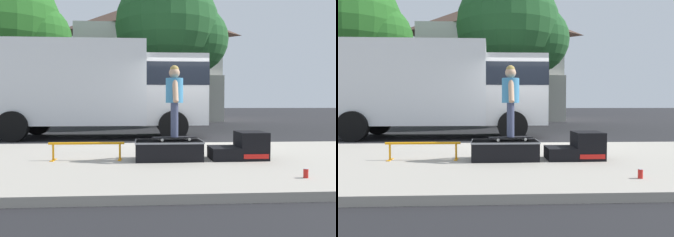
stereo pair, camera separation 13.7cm
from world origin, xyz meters
TOP-DOWN VIEW (x-y plane):
  - ground_plane at (0.00, 0.00)m, footprint 140.00×140.00m
  - sidewalk_slab at (0.00, -3.00)m, footprint 50.00×5.00m
  - skate_box at (-0.95, -3.15)m, footprint 1.19×0.68m
  - kicker_ramp at (0.40, -3.15)m, footprint 1.00×0.62m
  - grind_rail at (-2.40, -3.10)m, footprint 1.33×0.28m
  - skateboard at (-0.85, -3.15)m, footprint 0.80×0.35m
  - skater_kid at (-0.85, -3.15)m, footprint 0.31×0.65m
  - soda_can at (0.80, -4.78)m, footprint 0.07×0.07m
  - box_truck at (-2.84, 2.20)m, footprint 6.91×2.63m
  - street_tree_main at (-0.03, 7.03)m, footprint 5.30×4.82m
  - street_tree_neighbour at (-7.28, 6.92)m, footprint 5.26×4.79m
  - house_behind at (-1.09, 15.30)m, footprint 9.54×8.22m

SIDE VIEW (x-z plane):
  - ground_plane at x=0.00m, z-range 0.00..0.00m
  - sidewalk_slab at x=0.00m, z-range 0.00..0.12m
  - soda_can at x=0.80m, z-range 0.12..0.25m
  - skate_box at x=-0.95m, z-range 0.13..0.48m
  - kicker_ramp at x=0.40m, z-range 0.08..0.57m
  - grind_rail at x=-2.40m, z-range 0.20..0.52m
  - skateboard at x=-0.85m, z-range 0.49..0.55m
  - skater_kid at x=-0.85m, z-range 0.64..1.91m
  - box_truck at x=-2.84m, z-range 0.18..3.23m
  - house_behind at x=-1.09m, z-range 0.04..8.44m
  - street_tree_neighbour at x=-7.28m, z-range 0.99..8.06m
  - street_tree_main at x=-0.03m, z-range 1.01..8.17m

